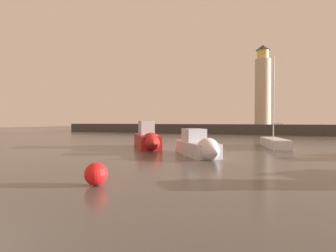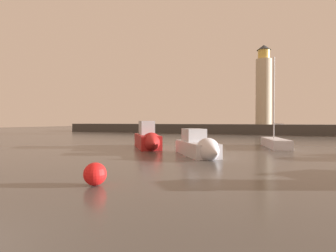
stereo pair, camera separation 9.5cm
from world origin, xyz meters
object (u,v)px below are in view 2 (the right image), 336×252
at_px(motorboat_0, 148,139).
at_px(motorboat_2, 200,147).
at_px(sailboat_moored, 275,142).
at_px(lighthouse, 264,87).
at_px(mooring_buoy, 95,174).

relative_size(motorboat_0, motorboat_2, 1.11).
bearing_deg(sailboat_moored, lighthouse, 96.03).
height_order(motorboat_0, sailboat_moored, sailboat_moored).
xyz_separation_m(motorboat_0, sailboat_moored, (11.67, 6.21, -0.41)).
distance_m(motorboat_0, sailboat_moored, 13.22).
xyz_separation_m(lighthouse, motorboat_2, (-1.76, -41.56, -9.40)).
bearing_deg(motorboat_0, sailboat_moored, 28.01).
relative_size(sailboat_moored, mooring_buoy, 9.80).
height_order(motorboat_2, sailboat_moored, sailboat_moored).
bearing_deg(motorboat_0, motorboat_2, -31.31).
distance_m(motorboat_0, mooring_buoy, 15.88).
height_order(motorboat_0, motorboat_2, motorboat_0).
bearing_deg(lighthouse, sailboat_moored, -83.97).
bearing_deg(sailboat_moored, motorboat_2, -116.42).
bearing_deg(lighthouse, motorboat_0, -102.55).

